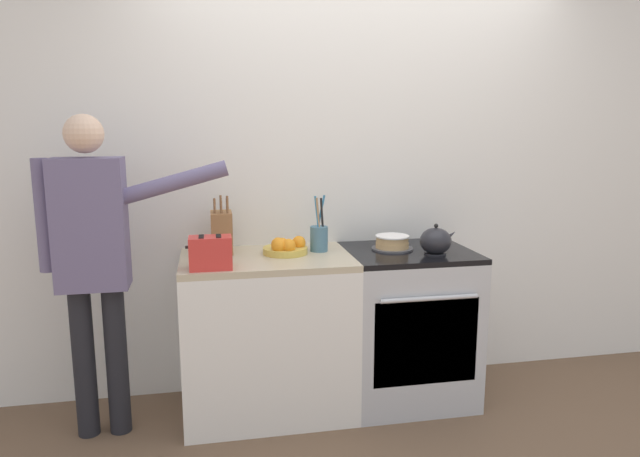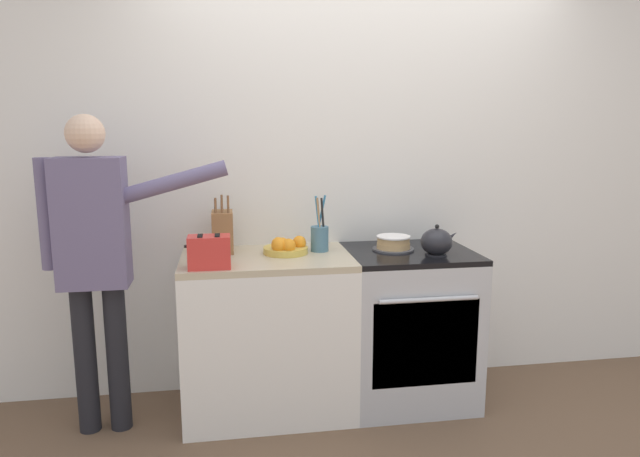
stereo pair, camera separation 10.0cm
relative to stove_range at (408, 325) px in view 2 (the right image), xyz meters
The scene contains 11 objects.
ground_plane 0.59m from the stove_range, 127.11° to the right, with size 16.00×16.00×0.00m, color brown.
wall_back 0.94m from the stove_range, 124.92° to the left, with size 8.00×0.04×2.60m.
counter_cabinet 0.82m from the stove_range, behind, with size 0.93×0.62×0.89m.
stove_range is the anchor object (origin of this frame).
layer_cake 0.49m from the stove_range, 155.30° to the left, with size 0.24×0.24×0.08m.
tea_kettle 0.54m from the stove_range, 47.55° to the right, with size 0.21×0.17×0.17m.
knife_block 1.20m from the stove_range, behind, with size 0.12×0.18×0.32m.
utensil_crock 0.74m from the stove_range, behind, with size 0.10×0.10×0.32m.
fruit_bowl 0.86m from the stove_range, behind, with size 0.25×0.25×0.10m.
toaster 1.25m from the stove_range, 169.19° to the right, with size 0.23×0.13×0.17m.
person_baker 1.77m from the stove_range, behind, with size 0.93×0.20×1.65m.
Camera 2 is at (-0.79, -2.73, 1.60)m, focal length 32.00 mm.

